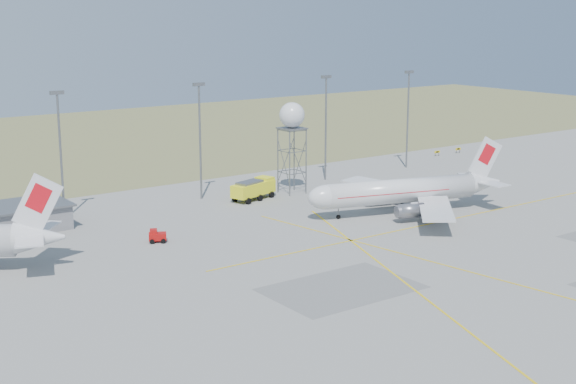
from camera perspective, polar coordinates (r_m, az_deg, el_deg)
ground at (r=101.19m, az=18.22°, el=-6.60°), size 400.00×400.00×0.00m
grass_strip at (r=212.70m, az=-13.79°, el=3.57°), size 400.00×120.00×0.03m
building_grey at (r=127.31m, az=-19.53°, el=-1.85°), size 19.00×10.00×3.90m
mast_a at (r=130.19m, az=-15.90°, el=3.25°), size 2.20×0.50×20.50m
mast_b at (r=140.55m, az=-6.29°, el=4.32°), size 2.20×0.50×20.50m
mast_c at (r=156.13m, az=2.71°, el=5.21°), size 2.20×0.50×20.50m
mast_d at (r=170.61m, az=8.53°, el=5.72°), size 2.20×0.50×20.50m
taxi_sign_near at (r=187.39m, az=10.56°, el=2.80°), size 1.60×0.17×1.20m
taxi_sign_far at (r=192.46m, az=12.01°, el=3.00°), size 1.60×0.17×1.20m
airliner_main at (r=132.37m, az=8.21°, el=0.05°), size 34.65×32.86×11.97m
radar_tower at (r=144.65m, az=0.28°, el=3.53°), size 4.59×4.59×16.61m
fire_truck at (r=141.18m, az=-2.42°, el=0.15°), size 9.45×5.61×3.59m
baggage_tug at (r=116.68m, az=-9.28°, el=-3.20°), size 2.93×2.80×1.92m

